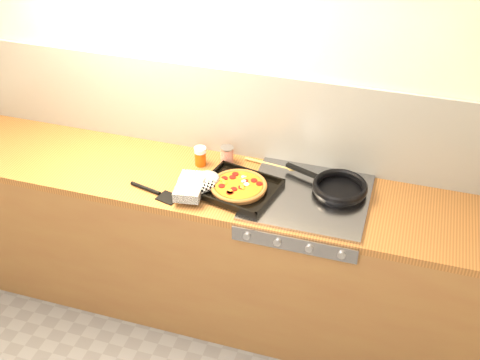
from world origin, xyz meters
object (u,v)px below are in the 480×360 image
(pizza_on_tray, at_px, (226,186))
(tomato_can, at_px, (227,155))
(frying_pan, at_px, (339,188))
(juice_glass, at_px, (200,156))

(pizza_on_tray, distance_m, tomato_can, 0.27)
(pizza_on_tray, xyz_separation_m, tomato_can, (-0.08, 0.26, 0.01))
(pizza_on_tray, bearing_deg, frying_pan, 16.04)
(tomato_can, bearing_deg, juice_glass, -158.09)
(pizza_on_tray, distance_m, frying_pan, 0.57)
(pizza_on_tray, relative_size, juice_glass, 4.86)
(tomato_can, height_order, juice_glass, juice_glass)
(tomato_can, bearing_deg, frying_pan, -9.10)
(pizza_on_tray, bearing_deg, juice_glass, 136.05)
(tomato_can, xyz_separation_m, juice_glass, (-0.13, -0.05, 0.00))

